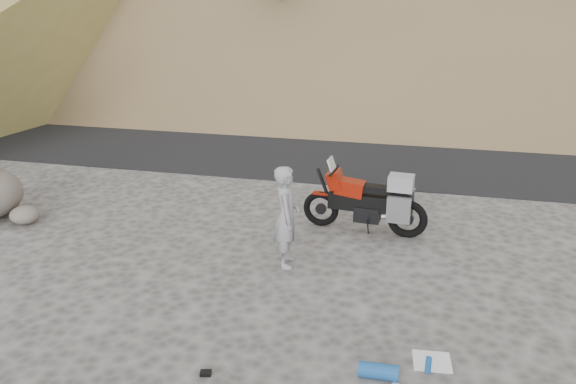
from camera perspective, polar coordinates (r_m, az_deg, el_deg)
name	(u,v)px	position (r m, az deg, el deg)	size (l,w,h in m)	color
ground	(307,305)	(8.62, 1.98, -11.39)	(140.00, 140.00, 0.00)	#454240
road	(367,149)	(16.90, 8.07, 4.34)	(120.00, 7.00, 0.05)	black
motorcycle	(370,202)	(10.90, 8.33, -1.02)	(2.45, 0.82, 1.46)	black
man	(287,264)	(9.78, -0.14, -7.33)	(0.65, 0.42, 1.77)	gray
small_rock	(25,215)	(12.54, -25.18, -2.12)	(0.62, 0.56, 0.36)	#565049
gear_white_cloth	(432,361)	(7.69, 14.41, -16.31)	(0.48, 0.42, 0.02)	white
gear_blue_mat	(378,371)	(7.25, 9.15, -17.51)	(0.19, 0.19, 0.48)	#184E94
gear_bottle	(428,365)	(7.46, 14.06, -16.67)	(0.08, 0.08, 0.21)	#184E94
gear_glove_b	(206,373)	(7.33, -8.36, -17.74)	(0.14, 0.10, 0.05)	black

